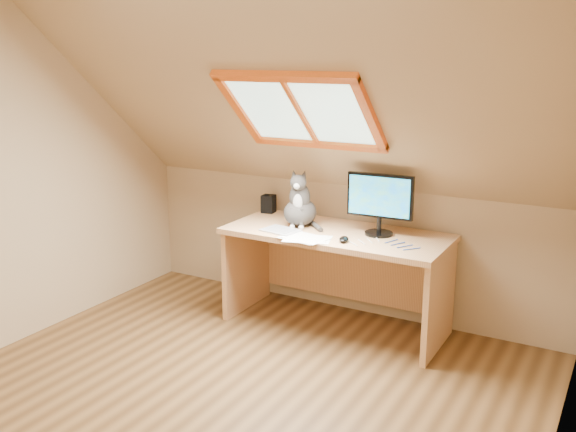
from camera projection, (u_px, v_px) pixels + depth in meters
The scene contains 10 objects.
ground at pixel (215, 409), 3.69m from camera, with size 3.50×3.50×0.00m, color brown.
room_shell at pixel (196, 166), 3.26m from camera, with size 3.52×3.52×2.41m.
desk at pixel (340, 259), 4.74m from camera, with size 1.61×0.71×0.74m.
monitor at pixel (380, 200), 4.48m from camera, with size 0.48×0.20×0.44m.
cat at pixel (300, 206), 4.74m from camera, with size 0.30×0.33×0.43m.
desk_speaker at pixel (269, 204), 5.16m from camera, with size 0.10×0.10×0.14m, color black.
graphics_tablet at pixel (281, 230), 4.63m from camera, with size 0.26×0.19×0.01m, color #B2B2B7.
mouse at pixel (344, 239), 4.37m from camera, with size 0.06×0.11×0.04m, color black.
papers at pixel (309, 238), 4.44m from camera, with size 0.35×0.30×0.01m.
cables at pixel (387, 244), 4.32m from camera, with size 0.51×0.26×0.01m.
Camera 1 is at (1.98, -2.67, 2.00)m, focal length 40.00 mm.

